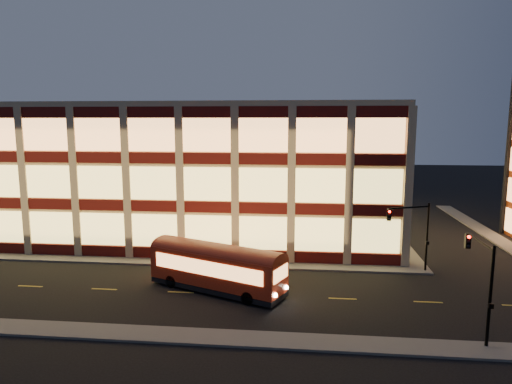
# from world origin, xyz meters

# --- Properties ---
(ground) EXTENTS (200.00, 200.00, 0.00)m
(ground) POSITION_xyz_m (0.00, 0.00, 0.00)
(ground) COLOR black
(ground) RESTS_ON ground
(sidewalk_office_south) EXTENTS (54.00, 2.00, 0.15)m
(sidewalk_office_south) POSITION_xyz_m (-3.00, 1.00, 0.07)
(sidewalk_office_south) COLOR #514F4C
(sidewalk_office_south) RESTS_ON ground
(sidewalk_office_east) EXTENTS (2.00, 30.00, 0.15)m
(sidewalk_office_east) POSITION_xyz_m (23.00, 17.00, 0.07)
(sidewalk_office_east) COLOR #514F4C
(sidewalk_office_east) RESTS_ON ground
(sidewalk_tower_west) EXTENTS (2.00, 30.00, 0.15)m
(sidewalk_tower_west) POSITION_xyz_m (34.00, 17.00, 0.07)
(sidewalk_tower_west) COLOR #514F4C
(sidewalk_tower_west) RESTS_ON ground
(sidewalk_near) EXTENTS (100.00, 2.00, 0.15)m
(sidewalk_near) POSITION_xyz_m (0.00, -13.00, 0.07)
(sidewalk_near) COLOR #514F4C
(sidewalk_near) RESTS_ON ground
(office_building) EXTENTS (50.45, 30.45, 14.50)m
(office_building) POSITION_xyz_m (-2.91, 16.91, 7.25)
(office_building) COLOR tan
(office_building) RESTS_ON ground
(traffic_signal_far) EXTENTS (3.79, 1.87, 6.00)m
(traffic_signal_far) POSITION_xyz_m (22.21, 0.24, 4.11)
(traffic_signal_far) COLOR black
(traffic_signal_far) RESTS_ON ground
(traffic_signal_near) EXTENTS (0.32, 4.45, 6.00)m
(traffic_signal_near) POSITION_xyz_m (23.50, -11.03, 4.13)
(traffic_signal_near) COLOR black
(traffic_signal_near) RESTS_ON ground
(trolley_bus) EXTENTS (10.89, 6.72, 3.63)m
(trolley_bus) POSITION_xyz_m (6.64, -5.33, 2.01)
(trolley_bus) COLOR maroon
(trolley_bus) RESTS_ON ground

